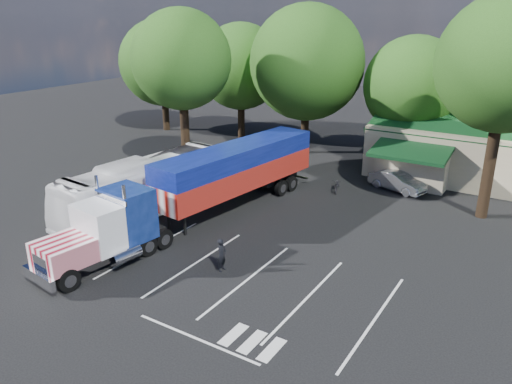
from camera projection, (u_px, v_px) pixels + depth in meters
The scene contains 12 objects.
ground at pixel (257, 223), 30.69m from camera, with size 120.00×120.00×0.00m, color black.
tree_row_a at pixel (163, 63), 52.33m from camera, with size 9.00×9.00×11.68m.
tree_row_b at pixel (241, 67), 48.88m from camera, with size 8.40×8.40×11.35m.
tree_row_c at pixel (307, 63), 43.31m from camera, with size 10.00×10.00×13.05m.
tree_row_d at pixel (413, 86), 40.36m from camera, with size 8.00×8.00×10.60m.
tree_near_left at pixel (181, 60), 37.67m from camera, with size 7.60×7.60×12.65m.
tree_near_right at pixel (507, 64), 28.47m from camera, with size 8.00×8.00×13.50m.
semi_truck at pixel (208, 181), 30.68m from camera, with size 5.21×20.86×4.34m.
woman at pixel (222, 255), 24.88m from camera, with size 0.63×0.41×1.73m, color black.
bicycle at pixel (337, 185), 35.99m from camera, with size 0.64×1.83×0.96m, color black.
tour_bus at pixel (147, 186), 31.90m from camera, with size 2.97×12.71×3.54m, color white.
silver_sedan at pixel (397, 181), 36.09m from camera, with size 1.47×4.23×1.39m, color #A7A9AE.
Camera 1 is at (14.88, -23.90, 12.37)m, focal length 35.00 mm.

